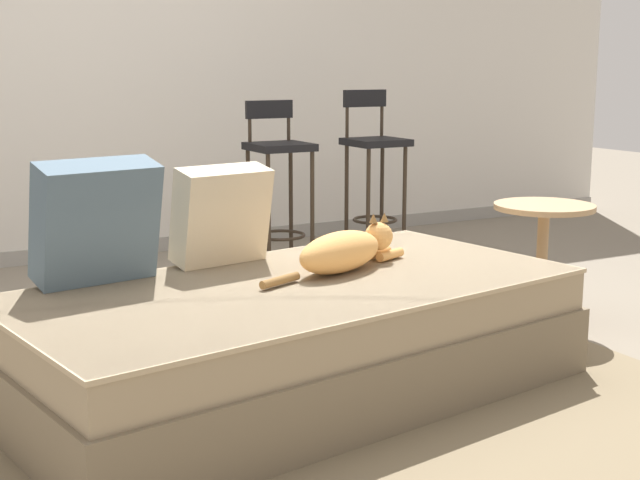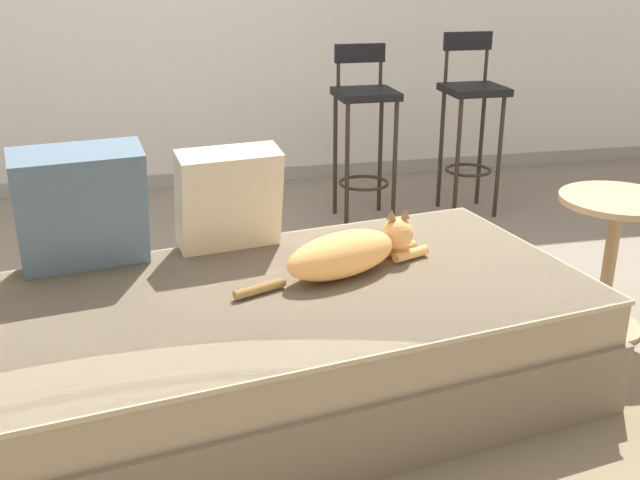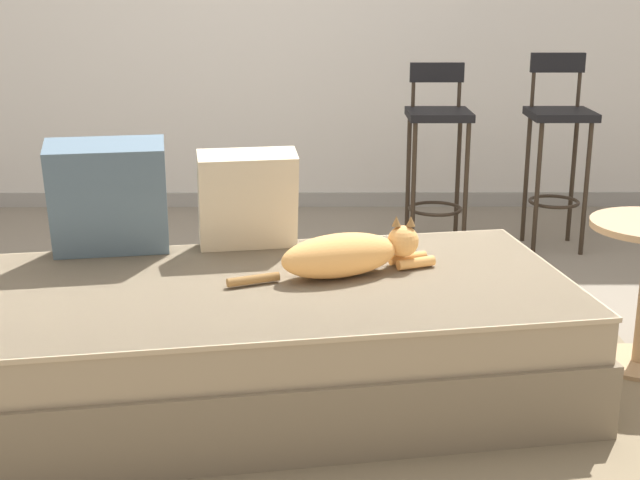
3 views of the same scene
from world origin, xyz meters
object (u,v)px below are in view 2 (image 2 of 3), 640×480
at_px(throw_pillow_corner, 81,208).
at_px(throw_pillow_middle, 229,199).
at_px(couch, 282,344).
at_px(side_table, 612,245).
at_px(bar_stool_by_doorway, 471,110).
at_px(cat, 349,252).
at_px(bar_stool_near_window, 364,119).

height_order(throw_pillow_corner, throw_pillow_middle, throw_pillow_corner).
bearing_deg(couch, side_table, 9.54).
bearing_deg(throw_pillow_corner, couch, -26.81).
xyz_separation_m(throw_pillow_corner, bar_stool_by_doorway, (2.00, 1.43, -0.03)).
distance_m(throw_pillow_corner, bar_stool_by_doorway, 2.46).
bearing_deg(throw_pillow_corner, side_table, -2.50).
bearing_deg(throw_pillow_middle, cat, -40.92).
bearing_deg(cat, bar_stool_near_window, 72.53).
bearing_deg(bar_stool_by_doorway, cat, -124.65).
bearing_deg(bar_stool_near_window, couch, -113.83).
xyz_separation_m(cat, side_table, (1.09, 0.15, -0.12)).
bearing_deg(throw_pillow_middle, bar_stool_by_doorway, 41.70).
bearing_deg(cat, side_table, 7.60).
bearing_deg(throw_pillow_middle, bar_stool_near_window, 56.64).
bearing_deg(couch, throw_pillow_corner, 153.19).
distance_m(cat, side_table, 1.11).
xyz_separation_m(couch, side_table, (1.34, 0.22, 0.15)).
bearing_deg(couch, cat, 17.86).
height_order(bar_stool_near_window, bar_stool_by_doorway, bar_stool_by_doorway).
bearing_deg(side_table, bar_stool_near_window, 110.69).
xyz_separation_m(couch, throw_pillow_corner, (-0.61, 0.31, 0.42)).
bearing_deg(couch, bar_stool_near_window, 66.17).
bearing_deg(cat, throw_pillow_corner, 164.95).
xyz_separation_m(throw_pillow_corner, bar_stool_near_window, (1.38, 1.42, -0.05)).
relative_size(cat, side_table, 1.30).
height_order(couch, throw_pillow_middle, throw_pillow_middle).
relative_size(bar_stool_near_window, bar_stool_by_doorway, 0.95).
xyz_separation_m(throw_pillow_corner, side_table, (1.95, -0.08, -0.27)).
bearing_deg(bar_stool_by_doorway, throw_pillow_corner, -144.55).
bearing_deg(side_table, couch, -170.46).
distance_m(couch, bar_stool_near_window, 1.93).
height_order(throw_pillow_middle, bar_stool_by_doorway, bar_stool_by_doorway).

